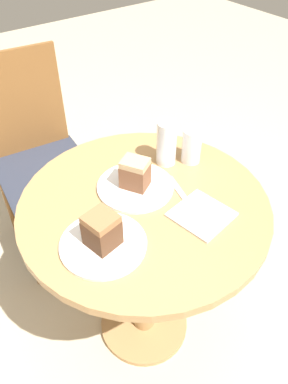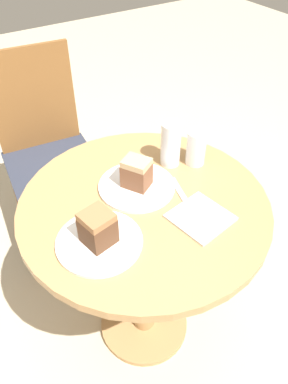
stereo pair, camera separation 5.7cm
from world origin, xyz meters
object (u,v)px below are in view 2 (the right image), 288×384
Objects in this scene: plate_far at (99,242)px; cake_slice_far at (98,228)px; cake_slice_near at (137,173)px; plate_near at (137,186)px; chair at (49,154)px; glass_water at (196,149)px; glass_lemonade at (171,146)px.

cake_slice_far is at bearing 90.00° from plate_far.
plate_near is at bearing 0.00° from cake_slice_near.
glass_water is (0.32, -0.67, 0.31)m from chair.
cake_slice_far reaches higher than cake_slice_near.
glass_lemonade reaches higher than cake_slice_far.
plate_near is 2.33× the size of cake_slice_near.
plate_near is 0.25m from glass_water.
chair is at bearing 115.22° from glass_water.
cake_slice_near is 0.17m from glass_lemonade.
cake_slice_near is at bearing 180.00° from plate_near.
plate_near is 1.99× the size of glass_water.
plate_near is at bearing 34.41° from cake_slice_far.
glass_lemonade is (0.17, 0.05, 0.07)m from plate_near.
chair is at bearing 80.57° from plate_far.
plate_far is 1.53× the size of glass_lemonade.
plate_far is 0.43m from glass_lemonade.
cake_slice_far reaches higher than plate_near.
plate_far is at bearing -145.59° from cake_slice_near.
plate_far is at bearing -93.14° from chair.
plate_near is 2.44× the size of cake_slice_far.
glass_water reaches higher than plate_far.
chair is 3.95× the size of plate_far.
chair is 8.97× the size of cake_slice_near.
chair is 0.74m from glass_lemonade.
cake_slice_near is at bearing -77.36° from chair.
glass_water is at bearing 0.97° from cake_slice_near.
chair is 6.03× the size of glass_lemonade.
chair is 7.68× the size of glass_water.
glass_water reaches higher than cake_slice_far.
plate_near is (0.08, -0.68, 0.25)m from chair.
glass_water is at bearing -58.49° from chair.
glass_lemonade is at bearing 27.19° from plate_far.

